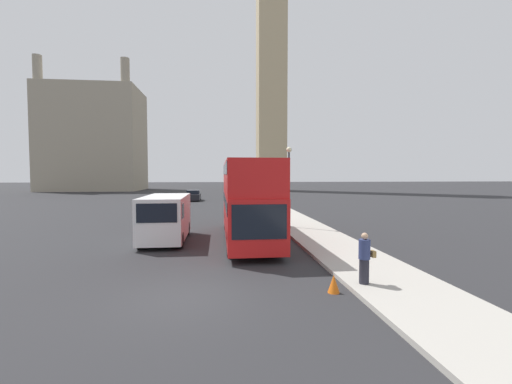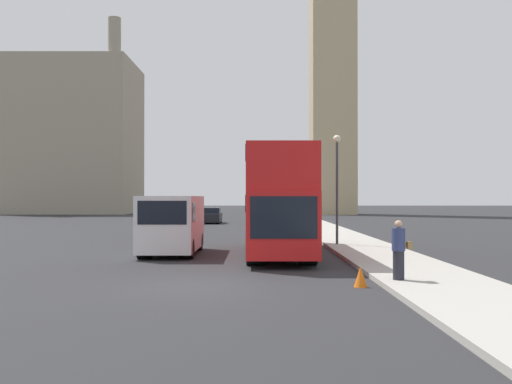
{
  "view_description": "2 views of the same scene",
  "coord_description": "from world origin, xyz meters",
  "px_view_note": "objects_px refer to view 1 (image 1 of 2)",
  "views": [
    {
      "loc": [
        1.02,
        -10.01,
        3.58
      ],
      "look_at": [
        2.87,
        7.08,
        2.69
      ],
      "focal_mm": 24.0,
      "sensor_mm": 36.0,
      "label": 1
    },
    {
      "loc": [
        1.68,
        -15.27,
        2.38
      ],
      "look_at": [
        1.77,
        16.55,
        2.68
      ],
      "focal_mm": 40.0,
      "sensor_mm": 36.0,
      "label": 2
    }
  ],
  "objects_px": {
    "red_double_decker_bus": "(248,197)",
    "white_van": "(166,217)",
    "pedestrian": "(365,258)",
    "parked_sedan": "(193,196)",
    "clock_tower": "(271,13)",
    "street_lamp": "(289,174)"
  },
  "relations": [
    {
      "from": "white_van",
      "to": "red_double_decker_bus",
      "type": "bearing_deg",
      "value": -0.56
    },
    {
      "from": "red_double_decker_bus",
      "to": "pedestrian",
      "type": "height_order",
      "value": "red_double_decker_bus"
    },
    {
      "from": "red_double_decker_bus",
      "to": "white_van",
      "type": "relative_size",
      "value": 2.01
    },
    {
      "from": "red_double_decker_bus",
      "to": "white_van",
      "type": "xyz_separation_m",
      "value": [
        -4.39,
        0.04,
        -1.07
      ]
    },
    {
      "from": "pedestrian",
      "to": "street_lamp",
      "type": "height_order",
      "value": "street_lamp"
    },
    {
      "from": "red_double_decker_bus",
      "to": "street_lamp",
      "type": "relative_size",
      "value": 2.06
    },
    {
      "from": "clock_tower",
      "to": "street_lamp",
      "type": "bearing_deg",
      "value": -97.44
    },
    {
      "from": "red_double_decker_bus",
      "to": "white_van",
      "type": "distance_m",
      "value": 4.52
    },
    {
      "from": "clock_tower",
      "to": "parked_sedan",
      "type": "xyz_separation_m",
      "value": [
        -14.95,
        -27.92,
        -37.89
      ]
    },
    {
      "from": "pedestrian",
      "to": "parked_sedan",
      "type": "xyz_separation_m",
      "value": [
        -8.02,
        36.92,
        -0.3
      ]
    },
    {
      "from": "pedestrian",
      "to": "street_lamp",
      "type": "distance_m",
      "value": 12.03
    },
    {
      "from": "clock_tower",
      "to": "white_van",
      "type": "xyz_separation_m",
      "value": [
        -14.3,
        -56.5,
        -37.23
      ]
    },
    {
      "from": "pedestrian",
      "to": "parked_sedan",
      "type": "relative_size",
      "value": 0.36
    },
    {
      "from": "white_van",
      "to": "parked_sedan",
      "type": "distance_m",
      "value": 28.6
    },
    {
      "from": "street_lamp",
      "to": "pedestrian",
      "type": "bearing_deg",
      "value": -89.99
    },
    {
      "from": "white_van",
      "to": "parked_sedan",
      "type": "relative_size",
      "value": 1.2
    },
    {
      "from": "clock_tower",
      "to": "pedestrian",
      "type": "bearing_deg",
      "value": -96.1
    },
    {
      "from": "street_lamp",
      "to": "parked_sedan",
      "type": "height_order",
      "value": "street_lamp"
    },
    {
      "from": "clock_tower",
      "to": "pedestrian",
      "type": "height_order",
      "value": "clock_tower"
    },
    {
      "from": "clock_tower",
      "to": "red_double_decker_bus",
      "type": "height_order",
      "value": "clock_tower"
    },
    {
      "from": "pedestrian",
      "to": "white_van",
      "type": "bearing_deg",
      "value": 131.44
    },
    {
      "from": "pedestrian",
      "to": "parked_sedan",
      "type": "height_order",
      "value": "pedestrian"
    }
  ]
}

